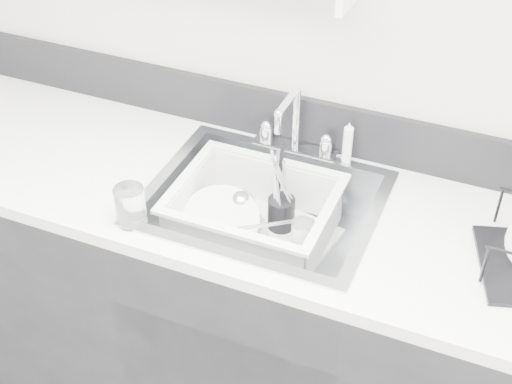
% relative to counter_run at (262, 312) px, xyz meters
% --- Properties ---
extents(room_shell, '(3.50, 3.00, 2.60)m').
position_rel_counter_run_xyz_m(room_shell, '(0.00, -0.80, 1.22)').
color(room_shell, silver).
rests_on(room_shell, ground).
extents(counter_run, '(3.20, 0.62, 0.92)m').
position_rel_counter_run_xyz_m(counter_run, '(0.00, 0.00, 0.00)').
color(counter_run, black).
rests_on(counter_run, ground).
extents(backsplash, '(3.20, 0.02, 0.16)m').
position_rel_counter_run_xyz_m(backsplash, '(0.00, 0.30, 0.54)').
color(backsplash, black).
rests_on(backsplash, counter_run).
extents(sink, '(0.64, 0.52, 0.20)m').
position_rel_counter_run_xyz_m(sink, '(0.00, 0.00, 0.37)').
color(sink, silver).
rests_on(sink, counter_run).
extents(faucet, '(0.26, 0.18, 0.23)m').
position_rel_counter_run_xyz_m(faucet, '(0.00, 0.25, 0.52)').
color(faucet, silver).
rests_on(faucet, counter_run).
extents(side_sprayer, '(0.03, 0.03, 0.14)m').
position_rel_counter_run_xyz_m(side_sprayer, '(0.16, 0.25, 0.53)').
color(side_sprayer, white).
rests_on(side_sprayer, counter_run).
extents(wash_tub, '(0.52, 0.45, 0.18)m').
position_rel_counter_run_xyz_m(wash_tub, '(-0.03, 0.01, 0.38)').
color(wash_tub, white).
rests_on(wash_tub, sink).
extents(plate_stack, '(0.28, 0.27, 0.11)m').
position_rel_counter_run_xyz_m(plate_stack, '(-0.11, -0.03, 0.34)').
color(plate_stack, white).
rests_on(plate_stack, wash_tub).
extents(utensil_cup, '(0.08, 0.08, 0.27)m').
position_rel_counter_run_xyz_m(utensil_cup, '(0.03, 0.08, 0.37)').
color(utensil_cup, black).
rests_on(utensil_cup, wash_tub).
extents(ladle, '(0.31, 0.29, 0.09)m').
position_rel_counter_run_xyz_m(ladle, '(-0.03, 0.00, 0.35)').
color(ladle, silver).
rests_on(ladle, wash_tub).
extents(tumbler_in_tub, '(0.07, 0.07, 0.10)m').
position_rel_counter_run_xyz_m(tumbler_in_tub, '(0.12, 0.01, 0.36)').
color(tumbler_in_tub, white).
rests_on(tumbler_in_tub, wash_tub).
extents(tumbler_counter, '(0.10, 0.10, 0.11)m').
position_rel_counter_run_xyz_m(tumbler_counter, '(-0.28, -0.23, 0.52)').
color(tumbler_counter, white).
rests_on(tumbler_counter, counter_run).
extents(bowl_small, '(0.12, 0.12, 0.03)m').
position_rel_counter_run_xyz_m(bowl_small, '(0.06, -0.07, 0.32)').
color(bowl_small, white).
rests_on(bowl_small, wash_tub).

